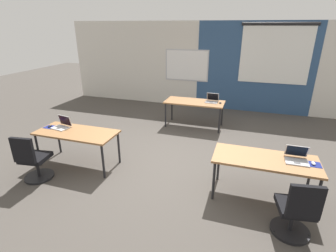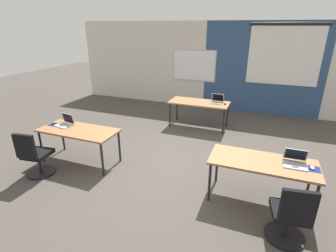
# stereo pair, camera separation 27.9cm
# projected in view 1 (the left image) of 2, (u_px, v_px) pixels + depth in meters

# --- Properties ---
(ground_plane) EXTENTS (24.00, 24.00, 0.00)m
(ground_plane) POSITION_uv_depth(u_px,v_px,m) (170.00, 163.00, 5.30)
(ground_plane) COLOR #47423D
(back_wall_assembly) EXTENTS (10.00, 0.27, 2.80)m
(back_wall_assembly) POSITION_uv_depth(u_px,v_px,m) (210.00, 66.00, 8.47)
(back_wall_assembly) COLOR silver
(back_wall_assembly) RESTS_ON ground
(desk_near_left) EXTENTS (1.60, 0.70, 0.72)m
(desk_near_left) POSITION_uv_depth(u_px,v_px,m) (77.00, 134.00, 5.03)
(desk_near_left) COLOR olive
(desk_near_left) RESTS_ON ground
(desk_near_right) EXTENTS (1.60, 0.70, 0.72)m
(desk_near_right) POSITION_uv_depth(u_px,v_px,m) (265.00, 162.00, 4.02)
(desk_near_right) COLOR olive
(desk_near_right) RESTS_ON ground
(desk_far_center) EXTENTS (1.60, 0.70, 0.72)m
(desk_far_center) POSITION_uv_depth(u_px,v_px,m) (194.00, 104.00, 7.00)
(desk_far_center) COLOR olive
(desk_far_center) RESTS_ON ground
(laptop_near_right_end) EXTENTS (0.33, 0.32, 0.22)m
(laptop_near_right_end) POSITION_uv_depth(u_px,v_px,m) (297.00, 158.00, 3.92)
(laptop_near_right_end) COLOR #B7B7BC
(laptop_near_right_end) RESTS_ON desk_near_right
(mousepad_near_right_end) EXTENTS (0.22, 0.19, 0.00)m
(mousepad_near_right_end) POSITION_uv_depth(u_px,v_px,m) (313.00, 164.00, 3.83)
(mousepad_near_right_end) COLOR navy
(mousepad_near_right_end) RESTS_ON desk_near_right
(mouse_near_right_end) EXTENTS (0.06, 0.10, 0.03)m
(mouse_near_right_end) POSITION_uv_depth(u_px,v_px,m) (313.00, 163.00, 3.82)
(mouse_near_right_end) COLOR silver
(mouse_near_right_end) RESTS_ON mousepad_near_right_end
(chair_near_right_end) EXTENTS (0.52, 0.57, 0.92)m
(chair_near_right_end) POSITION_uv_depth(u_px,v_px,m) (296.00, 213.00, 3.34)
(chair_near_right_end) COLOR black
(chair_near_right_end) RESTS_ON ground
(laptop_near_left_end) EXTENTS (0.37, 0.33, 0.23)m
(laptop_near_left_end) POSITION_uv_depth(u_px,v_px,m) (62.00, 125.00, 5.19)
(laptop_near_left_end) COLOR silver
(laptop_near_left_end) RESTS_ON desk_near_left
(mousepad_near_left_end) EXTENTS (0.22, 0.19, 0.00)m
(mousepad_near_left_end) POSITION_uv_depth(u_px,v_px,m) (50.00, 127.00, 5.23)
(mousepad_near_left_end) COLOR navy
(mousepad_near_left_end) RESTS_ON desk_near_left
(mouse_near_left_end) EXTENTS (0.06, 0.10, 0.03)m
(mouse_near_left_end) POSITION_uv_depth(u_px,v_px,m) (50.00, 126.00, 5.22)
(mouse_near_left_end) COLOR black
(mouse_near_left_end) RESTS_ON mousepad_near_left_end
(chair_near_left_end) EXTENTS (0.52, 0.56, 0.92)m
(chair_near_left_end) POSITION_uv_depth(u_px,v_px,m) (33.00, 162.00, 4.60)
(chair_near_left_end) COLOR black
(chair_near_left_end) RESTS_ON ground
(laptop_far_right) EXTENTS (0.35, 0.31, 0.23)m
(laptop_far_right) POSITION_uv_depth(u_px,v_px,m) (212.00, 100.00, 6.91)
(laptop_far_right) COLOR #9E9EA3
(laptop_far_right) RESTS_ON desk_far_center
(mouse_far_right) EXTENTS (0.07, 0.11, 0.03)m
(mouse_far_right) POSITION_uv_depth(u_px,v_px,m) (220.00, 103.00, 6.79)
(mouse_far_right) COLOR black
(mouse_far_right) RESTS_ON desk_far_center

